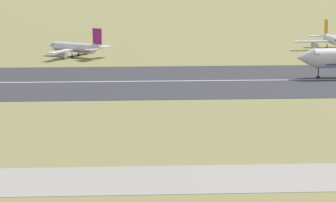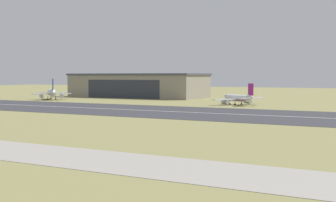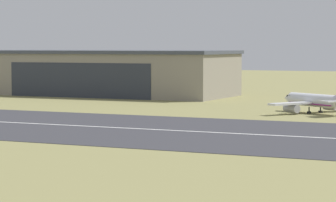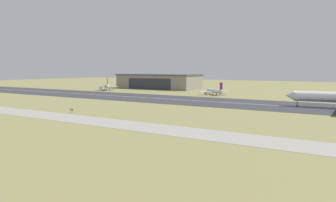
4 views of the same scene
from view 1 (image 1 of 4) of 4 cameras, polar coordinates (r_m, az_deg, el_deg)
The scene contains 4 objects.
runway_strip at distance 183.03m, azimuth -11.43°, elevation 1.30°, with size 479.31×44.88×0.06m, color #333338.
runway_centreline at distance 183.03m, azimuth -11.43°, elevation 1.31°, with size 431.38×0.70×0.01m, color silver.
airplane_parked_west at distance 222.54m, azimuth -6.66°, elevation 3.81°, with size 18.86×19.75×8.30m.
airplane_parked_east at distance 241.52m, azimuth 11.69°, elevation 4.31°, with size 23.08×16.74×8.46m.
Camera 1 is at (26.37, -67.85, 30.50)m, focal length 85.00 mm.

